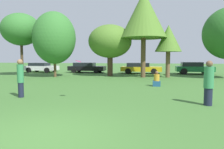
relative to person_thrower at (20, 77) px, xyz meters
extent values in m
plane|color=#3D6B2D|center=(3.33, -4.29, -0.93)|extent=(120.00, 120.00, 0.00)
cylinder|color=#191E33|center=(0.00, 0.00, -0.58)|extent=(0.25, 0.25, 0.69)
cylinder|color=#337F4C|center=(0.00, 0.00, 0.18)|extent=(0.29, 0.29, 0.84)
sphere|color=#8C6647|center=(0.00, 0.00, 0.71)|extent=(0.25, 0.25, 0.25)
cylinder|color=#191E33|center=(8.09, -0.27, -0.59)|extent=(0.31, 0.31, 0.67)
cylinder|color=#337F4C|center=(8.09, -0.27, 0.16)|extent=(0.36, 0.36, 0.82)
sphere|color=brown|center=(8.09, -0.27, 0.68)|extent=(0.25, 0.25, 0.25)
cylinder|color=#F21E72|center=(2.85, -0.18, 0.76)|extent=(0.24, 0.24, 0.11)
cube|color=navy|center=(6.34, 4.90, -0.76)|extent=(0.48, 0.40, 0.34)
cylinder|color=#BF8C26|center=(6.34, 4.90, -0.37)|extent=(0.36, 0.36, 0.43)
sphere|color=brown|center=(6.34, 4.90, -0.06)|extent=(0.21, 0.21, 0.21)
cylinder|color=#473323|center=(-6.65, 10.44, 0.85)|extent=(0.26, 0.26, 3.55)
ellipsoid|color=#33702D|center=(-6.65, 10.44, 3.66)|extent=(3.78, 3.78, 3.16)
cylinder|color=brown|center=(-2.88, 9.84, 0.35)|extent=(0.25, 0.25, 2.56)
ellipsoid|color=#33702D|center=(-2.88, 9.84, 2.72)|extent=(3.96, 3.96, 4.84)
cylinder|color=#473323|center=(2.05, 11.76, 0.19)|extent=(0.53, 0.53, 2.24)
ellipsoid|color=#4C7528|center=(2.05, 11.76, 2.48)|extent=(4.25, 4.25, 3.26)
cylinder|color=brown|center=(5.32, 10.85, 0.87)|extent=(0.44, 0.44, 3.60)
cone|color=#4C7528|center=(5.32, 10.85, 4.78)|extent=(4.22, 4.22, 4.22)
cylinder|color=brown|center=(7.56, 11.18, 0.26)|extent=(0.39, 0.39, 2.37)
cone|color=#4C7528|center=(7.56, 11.18, 2.64)|extent=(2.41, 2.41, 2.41)
cube|color=silver|center=(-7.23, 15.42, -0.40)|extent=(3.90, 1.92, 0.52)
cube|color=black|center=(-7.52, 15.43, 0.05)|extent=(2.16, 1.66, 0.37)
cylinder|color=black|center=(-6.02, 16.31, -0.61)|extent=(0.64, 0.23, 0.64)
cylinder|color=black|center=(-6.06, 14.48, -0.61)|extent=(0.64, 0.23, 0.64)
cylinder|color=black|center=(-8.41, 16.36, -0.61)|extent=(0.64, 0.23, 0.64)
cylinder|color=black|center=(-8.45, 14.53, -0.61)|extent=(0.64, 0.23, 0.64)
cube|color=black|center=(-1.53, 15.88, -0.41)|extent=(4.42, 1.86, 0.53)
cube|color=black|center=(-1.86, 15.88, 0.06)|extent=(2.45, 1.60, 0.42)
cylinder|color=black|center=(-0.15, 16.73, -0.62)|extent=(0.61, 0.23, 0.61)
cylinder|color=black|center=(-0.19, 14.97, -0.62)|extent=(0.61, 0.23, 0.61)
cylinder|color=black|center=(-2.87, 16.79, -0.62)|extent=(0.61, 0.23, 0.61)
cylinder|color=black|center=(-2.91, 15.02, -0.62)|extent=(0.61, 0.23, 0.61)
cube|color=gold|center=(5.01, 15.31, -0.40)|extent=(4.57, 1.86, 0.51)
cube|color=black|center=(4.67, 15.32, 0.07)|extent=(2.53, 1.61, 0.43)
cylinder|color=black|center=(6.44, 16.16, -0.61)|extent=(0.65, 0.22, 0.64)
cylinder|color=black|center=(6.40, 14.40, -0.61)|extent=(0.65, 0.22, 0.64)
cylinder|color=black|center=(3.63, 16.22, -0.61)|extent=(0.65, 0.22, 0.64)
cylinder|color=black|center=(3.59, 14.46, -0.61)|extent=(0.65, 0.22, 0.64)
cube|color=#196633|center=(10.79, 15.60, -0.35)|extent=(3.95, 1.97, 0.57)
cube|color=black|center=(10.50, 15.60, 0.16)|extent=(2.18, 1.71, 0.46)
cylinder|color=black|center=(12.02, 16.51, -0.58)|extent=(0.70, 0.19, 0.69)
cylinder|color=black|center=(11.98, 14.62, -0.58)|extent=(0.70, 0.19, 0.69)
cylinder|color=black|center=(9.60, 16.57, -0.58)|extent=(0.70, 0.19, 0.69)
cylinder|color=black|center=(9.56, 14.68, -0.58)|extent=(0.70, 0.19, 0.69)
camera|label=1|loc=(5.81, -8.81, 0.93)|focal=33.84mm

